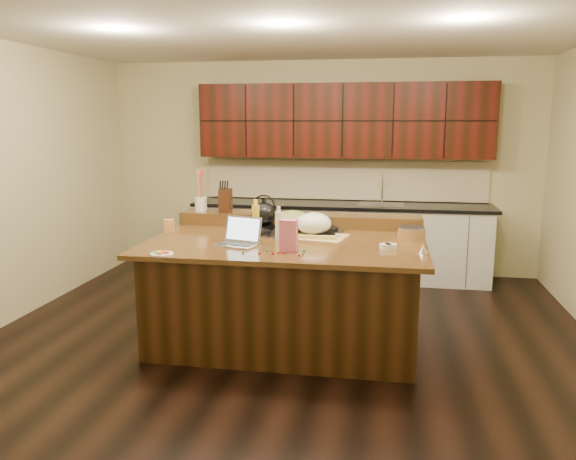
# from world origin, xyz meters

# --- Properties ---
(room) EXTENTS (5.52, 5.02, 2.72)m
(room) POSITION_xyz_m (0.00, 0.00, 1.35)
(room) COLOR black
(room) RESTS_ON ground
(island) EXTENTS (2.40, 1.60, 0.92)m
(island) POSITION_xyz_m (0.00, 0.00, 0.46)
(island) COLOR black
(island) RESTS_ON ground
(back_ledge) EXTENTS (2.40, 0.30, 0.12)m
(back_ledge) POSITION_xyz_m (0.00, 0.70, 0.98)
(back_ledge) COLOR black
(back_ledge) RESTS_ON island
(cooktop) EXTENTS (0.92, 0.52, 0.05)m
(cooktop) POSITION_xyz_m (0.00, 0.30, 0.94)
(cooktop) COLOR gray
(cooktop) RESTS_ON island
(back_counter) EXTENTS (3.70, 0.66, 2.40)m
(back_counter) POSITION_xyz_m (0.30, 2.23, 0.98)
(back_counter) COLOR silver
(back_counter) RESTS_ON ground
(kettle) EXTENTS (0.29, 0.29, 0.22)m
(kettle) POSITION_xyz_m (-0.30, 0.43, 1.07)
(kettle) COLOR black
(kettle) RESTS_ON cooktop
(green_bowl) EXTENTS (0.39, 0.39, 0.17)m
(green_bowl) POSITION_xyz_m (0.00, 0.30, 1.05)
(green_bowl) COLOR olive
(green_bowl) RESTS_ON cooktop
(laptop) EXTENTS (0.39, 0.34, 0.23)m
(laptop) POSITION_xyz_m (-0.36, -0.25, 0.98)
(laptop) COLOR #B7B7BC
(laptop) RESTS_ON island
(oil_bottle) EXTENTS (0.08, 0.08, 0.27)m
(oil_bottle) POSITION_xyz_m (-0.33, 0.23, 1.06)
(oil_bottle) COLOR gold
(oil_bottle) RESTS_ON island
(vinegar_bottle) EXTENTS (0.06, 0.06, 0.25)m
(vinegar_bottle) POSITION_xyz_m (-0.07, -0.02, 1.04)
(vinegar_bottle) COLOR silver
(vinegar_bottle) RESTS_ON island
(wooden_tray) EXTENTS (0.62, 0.50, 0.22)m
(wooden_tray) POSITION_xyz_m (0.22, 0.16, 1.02)
(wooden_tray) COLOR tan
(wooden_tray) RESTS_ON island
(ramekin_a) EXTENTS (0.12, 0.12, 0.04)m
(ramekin_a) POSITION_xyz_m (0.85, -0.22, 0.94)
(ramekin_a) COLOR white
(ramekin_a) RESTS_ON island
(ramekin_b) EXTENTS (0.13, 0.13, 0.04)m
(ramekin_b) POSITION_xyz_m (0.90, -0.21, 0.94)
(ramekin_b) COLOR white
(ramekin_b) RESTS_ON island
(ramekin_c) EXTENTS (0.13, 0.13, 0.04)m
(ramekin_c) POSITION_xyz_m (1.01, 0.34, 0.94)
(ramekin_c) COLOR white
(ramekin_c) RESTS_ON island
(strainer_bowl) EXTENTS (0.30, 0.30, 0.09)m
(strainer_bowl) POSITION_xyz_m (1.08, 0.24, 0.97)
(strainer_bowl) COLOR #996B3F
(strainer_bowl) RESTS_ON island
(kitchen_timer) EXTENTS (0.08, 0.08, 0.07)m
(kitchen_timer) POSITION_xyz_m (1.15, -0.31, 0.96)
(kitchen_timer) COLOR silver
(kitchen_timer) RESTS_ON island
(pink_bag) EXTENTS (0.14, 0.08, 0.26)m
(pink_bag) POSITION_xyz_m (0.09, -0.43, 1.05)
(pink_bag) COLOR #D06282
(pink_bag) RESTS_ON island
(candy_plate) EXTENTS (0.21, 0.21, 0.01)m
(candy_plate) POSITION_xyz_m (-0.87, -0.71, 0.93)
(candy_plate) COLOR white
(candy_plate) RESTS_ON island
(package_box) EXTENTS (0.10, 0.07, 0.12)m
(package_box) POSITION_xyz_m (-1.15, 0.15, 0.98)
(package_box) COLOR #D5914B
(package_box) RESTS_ON island
(utensil_crock) EXTENTS (0.13, 0.13, 0.14)m
(utensil_crock) POSITION_xyz_m (-1.02, 0.70, 1.11)
(utensil_crock) COLOR white
(utensil_crock) RESTS_ON back_ledge
(knife_block) EXTENTS (0.14, 0.20, 0.23)m
(knife_block) POSITION_xyz_m (-0.76, 0.70, 1.16)
(knife_block) COLOR black
(knife_block) RESTS_ON back_ledge
(gumdrop_0) EXTENTS (0.02, 0.02, 0.02)m
(gumdrop_0) POSITION_xyz_m (-0.12, -0.57, 0.93)
(gumdrop_0) COLOR red
(gumdrop_0) RESTS_ON island
(gumdrop_1) EXTENTS (0.02, 0.02, 0.02)m
(gumdrop_1) POSITION_xyz_m (-0.08, -0.47, 0.93)
(gumdrop_1) COLOR #198C26
(gumdrop_1) RESTS_ON island
(gumdrop_2) EXTENTS (0.02, 0.02, 0.02)m
(gumdrop_2) POSITION_xyz_m (-0.01, -0.56, 0.93)
(gumdrop_2) COLOR red
(gumdrop_2) RESTS_ON island
(gumdrop_3) EXTENTS (0.02, 0.02, 0.02)m
(gumdrop_3) POSITION_xyz_m (0.22, -0.53, 0.93)
(gumdrop_3) COLOR #198C26
(gumdrop_3) RESTS_ON island
(gumdrop_4) EXTENTS (0.02, 0.02, 0.02)m
(gumdrop_4) POSITION_xyz_m (0.02, -0.53, 0.93)
(gumdrop_4) COLOR red
(gumdrop_4) RESTS_ON island
(gumdrop_5) EXTENTS (0.02, 0.02, 0.02)m
(gumdrop_5) POSITION_xyz_m (0.21, -0.43, 0.93)
(gumdrop_5) COLOR #198C26
(gumdrop_5) RESTS_ON island
(gumdrop_6) EXTENTS (0.02, 0.02, 0.02)m
(gumdrop_6) POSITION_xyz_m (0.20, -0.58, 0.93)
(gumdrop_6) COLOR red
(gumdrop_6) RESTS_ON island
(gumdrop_7) EXTENTS (0.02, 0.02, 0.02)m
(gumdrop_7) POSITION_xyz_m (0.04, -0.40, 0.93)
(gumdrop_7) COLOR #198C26
(gumdrop_7) RESTS_ON island
(gumdrop_8) EXTENTS (0.02, 0.02, 0.02)m
(gumdrop_8) POSITION_xyz_m (0.07, -0.53, 0.93)
(gumdrop_8) COLOR red
(gumdrop_8) RESTS_ON island
(gumdrop_9) EXTENTS (0.02, 0.02, 0.02)m
(gumdrop_9) POSITION_xyz_m (-0.25, -0.56, 0.93)
(gumdrop_9) COLOR #198C26
(gumdrop_9) RESTS_ON island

